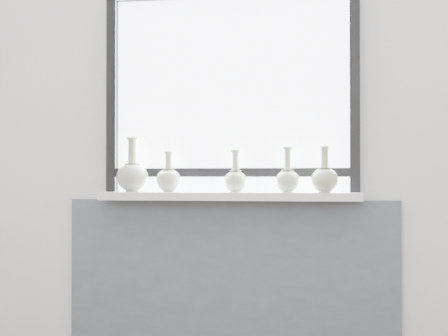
# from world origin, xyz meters

# --- Properties ---
(back_wall) EXTENTS (3.60, 0.02, 2.60)m
(back_wall) POSITION_xyz_m (0.00, 1.81, 1.30)
(back_wall) COLOR silver
(back_wall) RESTS_ON ground
(apron_panel) EXTENTS (1.70, 0.03, 0.86)m
(apron_panel) POSITION_xyz_m (0.00, 1.78, 0.43)
(apron_panel) COLOR #50596A
(apron_panel) RESTS_ON ground
(windowsill) EXTENTS (1.32, 0.18, 0.04)m
(windowsill) POSITION_xyz_m (0.00, 1.71, 0.88)
(windowsill) COLOR silver
(windowsill) RESTS_ON apron_panel
(window) EXTENTS (1.30, 0.06, 1.05)m
(window) POSITION_xyz_m (0.00, 1.77, 1.44)
(window) COLOR black
(window) RESTS_ON windowsill
(vase_a) EXTENTS (0.16, 0.16, 0.28)m
(vase_a) POSITION_xyz_m (-0.50, 1.72, 0.99)
(vase_a) COLOR #ABB191
(vase_a) RESTS_ON windowsill
(vase_b) EXTENTS (0.13, 0.13, 0.21)m
(vase_b) POSITION_xyz_m (-0.31, 1.72, 0.97)
(vase_b) COLOR #ABB191
(vase_b) RESTS_ON windowsill
(vase_c) EXTENTS (0.12, 0.12, 0.21)m
(vase_c) POSITION_xyz_m (0.03, 1.72, 0.97)
(vase_c) COLOR #ABB191
(vase_c) RESTS_ON windowsill
(vase_d) EXTENTS (0.12, 0.12, 0.23)m
(vase_d) POSITION_xyz_m (0.29, 1.71, 0.97)
(vase_d) COLOR #ABB191
(vase_d) RESTS_ON windowsill
(vase_e) EXTENTS (0.13, 0.13, 0.23)m
(vase_e) POSITION_xyz_m (0.48, 1.69, 0.97)
(vase_e) COLOR #ABB191
(vase_e) RESTS_ON windowsill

